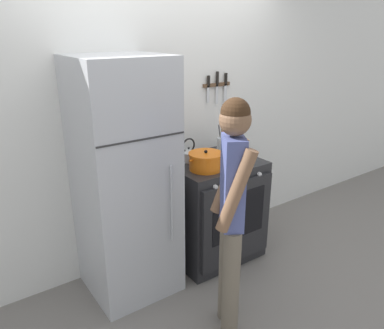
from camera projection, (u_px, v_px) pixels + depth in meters
name	position (u px, v px, depth m)	size (l,w,h in m)	color
ground_plane	(167.00, 246.00, 3.73)	(14.00, 14.00, 0.00)	slate
wall_back	(162.00, 120.00, 3.32)	(10.00, 0.06, 2.55)	silver
refrigerator	(125.00, 182.00, 2.87)	(0.66, 0.67, 1.87)	#B7BABF
stove_range	(214.00, 209.00, 3.45)	(0.80, 0.71, 0.94)	#232326
dutch_oven_pot	(206.00, 161.00, 3.09)	(0.33, 0.29, 0.17)	orange
tea_kettle	(189.00, 154.00, 3.31)	(0.21, 0.17, 0.21)	silver
utensil_jar	(221.00, 144.00, 3.50)	(0.08, 0.07, 0.27)	silver
person	(232.00, 207.00, 2.43)	(0.38, 0.41, 1.66)	#6B6051
wall_knife_strip	(217.00, 85.00, 3.51)	(0.31, 0.03, 0.34)	brown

